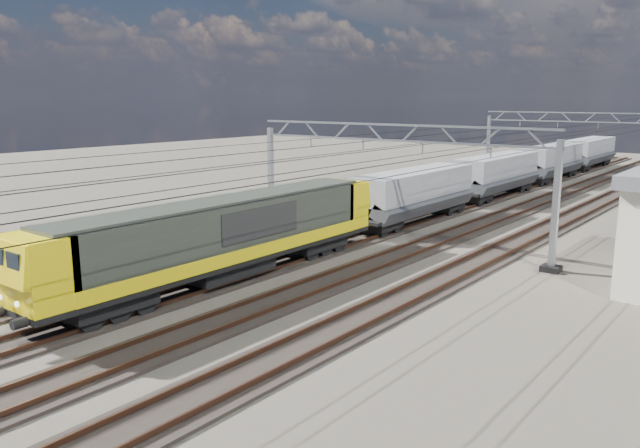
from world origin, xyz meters
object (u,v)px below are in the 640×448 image
Objects in this scene: catenary_gantry_mid at (391,179)px; hopper_wagon_mid at (497,172)px; hopper_wagon_fourth at (590,151)px; locomotive at (226,234)px; hopper_wagon_third at (551,160)px; catenary_gantry_far at (576,144)px; hopper_wagon_lead at (415,192)px.

hopper_wagon_mid is (-2.00, 20.59, -1.67)m from catenary_gantry_mid.
catenary_gantry_mid is 49.05m from hopper_wagon_fourth.
locomotive is 46.10m from hopper_wagon_third.
hopper_wagon_third is at bearing -148.73° from catenary_gantry_far.
hopper_wagon_lead is at bearing -93.86° from catenary_gantry_far.
locomotive is at bearing -90.00° from hopper_wagon_third.
catenary_gantry_mid is 1.53× the size of hopper_wagon_fourth.
locomotive is 17.70m from hopper_wagon_lead.
catenary_gantry_far reaches higher than hopper_wagon_third.
hopper_wagon_mid is (-0.00, 31.90, -0.09)m from locomotive.
hopper_wagon_third is (0.00, 28.40, 0.00)m from hopper_wagon_lead.
locomotive is at bearing -92.42° from catenary_gantry_far.
hopper_wagon_fourth is (0.00, 42.60, 0.00)m from hopper_wagon_lead.
locomotive is at bearing -90.00° from hopper_wagon_fourth.
hopper_wagon_third is (-2.00, 34.79, -1.67)m from catenary_gantry_mid.
hopper_wagon_fourth is at bearing 98.76° from catenary_gantry_far.
hopper_wagon_lead is at bearing 90.00° from locomotive.
hopper_wagon_lead is at bearing -90.00° from hopper_wagon_fourth.
catenary_gantry_far reaches higher than hopper_wagon_mid.
catenary_gantry_mid reaches higher than locomotive.
hopper_wagon_mid is at bearing 90.00° from locomotive.
hopper_wagon_lead is at bearing -90.00° from hopper_wagon_mid.
catenary_gantry_mid reaches higher than hopper_wagon_fourth.
catenary_gantry_mid is at bearing -90.00° from catenary_gantry_far.
hopper_wagon_mid is at bearing 90.00° from hopper_wagon_lead.
catenary_gantry_mid reaches higher than hopper_wagon_third.
hopper_wagon_fourth is (-2.00, 12.99, -1.67)m from catenary_gantry_far.
catenary_gantry_far is at bearing 82.61° from hopper_wagon_mid.
catenary_gantry_far is at bearing -81.24° from hopper_wagon_fourth.
catenary_gantry_far is 1.53× the size of hopper_wagon_third.
hopper_wagon_third is (-2.00, -1.21, -1.67)m from catenary_gantry_far.
catenary_gantry_mid is at bearing -72.61° from hopper_wagon_lead.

